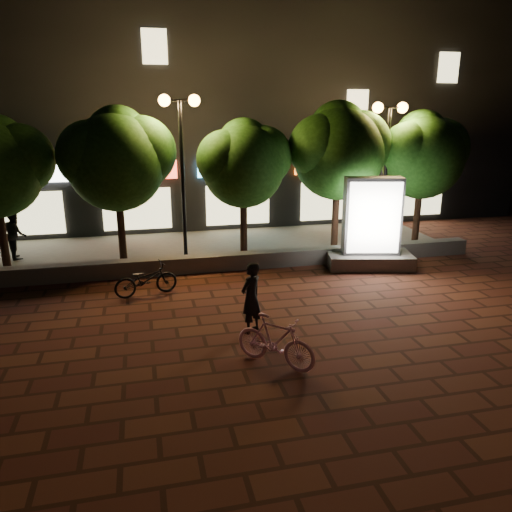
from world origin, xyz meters
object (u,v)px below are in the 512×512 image
object	(u,v)px
tree_left	(117,156)
rider	(251,298)
tree_right	(339,148)
ad_kiosk	(371,232)
scooter_parked	(146,279)
tree_far_right	(423,152)
street_lamp_left	(181,136)
tree_mid	(244,161)
street_lamp_right	(388,138)
scooter_pink	(275,341)
pedestrian	(16,234)

from	to	relation	value
tree_left	rider	distance (m)	7.19
tree_left	tree_right	distance (m)	7.30
ad_kiosk	tree_left	bearing A→B (deg)	163.78
rider	scooter_parked	xyz separation A→B (m)	(-2.25, 2.88, -0.37)
tree_far_right	tree_left	bearing A→B (deg)	180.00
tree_far_right	ad_kiosk	xyz separation A→B (m)	(-2.92, -2.20, -2.22)
ad_kiosk	rider	bearing A→B (deg)	-140.79
street_lamp_left	tree_mid	bearing A→B (deg)	7.31
tree_mid	street_lamp_right	bearing A→B (deg)	-3.04
tree_mid	tree_far_right	world-z (taller)	tree_far_right
tree_right	street_lamp_right	size ratio (longest dim) A/B	1.02
street_lamp_left	ad_kiosk	distance (m)	6.61
ad_kiosk	street_lamp_right	bearing A→B (deg)	54.78
scooter_parked	tree_mid	bearing A→B (deg)	-60.43
tree_mid	tree_right	distance (m)	3.32
tree_far_right	ad_kiosk	bearing A→B (deg)	-142.99
tree_far_right	ad_kiosk	size ratio (longest dim) A/B	1.67
street_lamp_left	street_lamp_right	bearing A→B (deg)	0.00
tree_right	tree_far_right	size ratio (longest dim) A/B	1.06
tree_far_right	scooter_pink	bearing A→B (deg)	-134.52
tree_right	rider	size ratio (longest dim) A/B	3.11
tree_right	tree_mid	bearing A→B (deg)	-180.00
tree_right	tree_far_right	world-z (taller)	tree_right
tree_far_right	rider	size ratio (longest dim) A/B	2.92
tree_mid	pedestrian	xyz separation A→B (m)	(-7.46, 1.07, -2.31)
street_lamp_right	scooter_parked	bearing A→B (deg)	-160.74
street_lamp_left	ad_kiosk	size ratio (longest dim) A/B	1.81
tree_right	ad_kiosk	distance (m)	3.28
tree_mid	pedestrian	distance (m)	7.88
tree_mid	scooter_parked	bearing A→B (deg)	-136.83
tree_mid	street_lamp_right	xyz separation A→B (m)	(4.95, -0.26, 0.68)
tree_far_right	tree_mid	bearing A→B (deg)	-180.00
tree_far_right	scooter_parked	distance (m)	10.79
street_lamp_right	scooter_pink	world-z (taller)	street_lamp_right
tree_left	tree_far_right	xyz separation A→B (m)	(10.50, -0.00, -0.08)
scooter_pink	scooter_parked	size ratio (longest dim) A/B	1.01
tree_left	street_lamp_right	size ratio (longest dim) A/B	0.98
tree_far_right	pedestrian	size ratio (longest dim) A/B	2.89
scooter_parked	pedestrian	bearing A→B (deg)	30.20
ad_kiosk	rider	xyz separation A→B (m)	(-4.72, -3.85, -0.33)
ad_kiosk	pedestrian	distance (m)	11.52
tree_right	scooter_parked	xyz separation A→B (m)	(-6.69, -3.17, -3.12)
tree_right	tree_far_right	distance (m)	3.20
tree_right	ad_kiosk	size ratio (longest dim) A/B	1.77
tree_mid	tree_right	xyz separation A→B (m)	(3.31, 0.00, 0.35)
street_lamp_left	rider	bearing A→B (deg)	-81.04
tree_far_right	scooter_pink	distance (m)	11.09
tree_right	pedestrian	world-z (taller)	tree_right
tree_right	street_lamp_left	xyz separation A→B (m)	(-5.36, -0.26, 0.46)
street_lamp_right	ad_kiosk	xyz separation A→B (m)	(-1.37, -1.94, -2.74)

